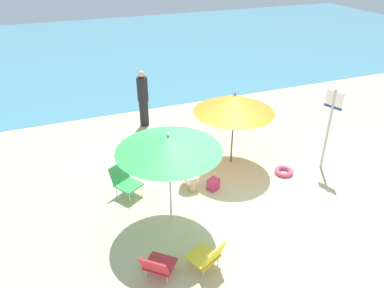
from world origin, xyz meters
The scene contains 12 objects.
ground_plane centered at (0.00, 0.00, 0.00)m, with size 40.00×40.00×0.00m, color beige.
sea_water centered at (0.00, 13.01, 0.00)m, with size 40.00×16.00×0.01m, color teal.
umbrella_green centered at (-1.35, -0.27, 1.71)m, with size 1.87×1.87×1.91m.
umbrella_orange centered at (0.69, 1.22, 1.54)m, with size 1.86×1.86×1.81m.
beach_chair_a centered at (-1.18, -1.63, 0.29)m, with size 0.64×0.68×0.59m.
beach_chair_b centered at (-1.99, -1.49, 0.27)m, with size 0.67×0.67×0.52m.
beach_chair_c centered at (-1.99, 0.91, 0.34)m, with size 0.69×0.73×0.66m.
person_a centered at (-0.74, 3.96, 0.82)m, with size 0.30×0.30×1.63m.
person_b centered at (-0.62, 0.72, 0.48)m, with size 0.29×0.54×0.94m.
warning_sign centered at (2.57, 0.21, 1.27)m, with size 0.16×0.41×1.97m.
swim_ring centered at (1.60, 0.31, 0.05)m, with size 0.44×0.44×0.11m, color #E54C7F.
beach_bag centered at (-0.18, 0.35, 0.13)m, with size 0.24×0.19×0.25m, color #DB3866.
Camera 1 is at (-2.97, -5.47, 4.75)m, focal length 34.07 mm.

